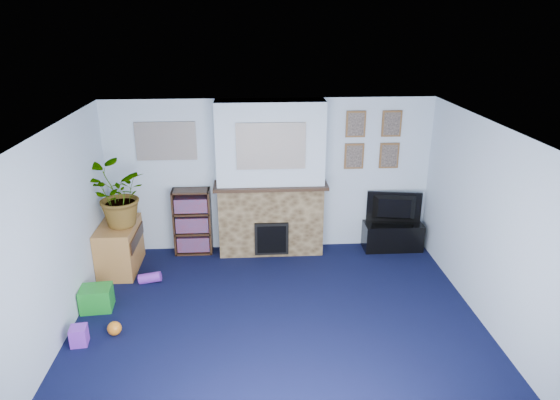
{
  "coord_description": "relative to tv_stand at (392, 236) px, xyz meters",
  "views": [
    {
      "loc": [
        -0.3,
        -5.12,
        3.56
      ],
      "look_at": [
        0.07,
        0.86,
        1.32
      ],
      "focal_mm": 32.0,
      "sensor_mm": 36.0,
      "label": 1
    }
  ],
  "objects": [
    {
      "name": "mantel_can",
      "position": [
        -1.27,
        -0.03,
        0.99
      ],
      "size": [
        0.06,
        0.06,
        0.11
      ],
      "primitive_type": "cylinder",
      "color": "purple",
      "rests_on": "chimney_breast"
    },
    {
      "name": "floor",
      "position": [
        -1.95,
        -2.03,
        -0.23
      ],
      "size": [
        5.0,
        4.5,
        0.01
      ],
      "primitive_type": "cube",
      "color": "black",
      "rests_on": "ground"
    },
    {
      "name": "ceiling",
      "position": [
        -1.95,
        -2.03,
        2.17
      ],
      "size": [
        5.0,
        4.5,
        0.01
      ],
      "primitive_type": "cube",
      "color": "white",
      "rests_on": "wall_back"
    },
    {
      "name": "toy_block",
      "position": [
        -4.25,
        -2.23,
        -0.12
      ],
      "size": [
        0.2,
        0.2,
        0.22
      ],
      "primitive_type": "cube",
      "rotation": [
        0.0,
        0.0,
        0.12
      ],
      "color": "purple",
      "rests_on": "ground"
    },
    {
      "name": "mantel_candle",
      "position": [
        -1.69,
        -0.03,
        1.01
      ],
      "size": [
        0.05,
        0.05,
        0.16
      ],
      "primitive_type": "cylinder",
      "color": "#B2BFC6",
      "rests_on": "chimney_breast"
    },
    {
      "name": "potted_plant",
      "position": [
        -4.14,
        -0.47,
        0.94
      ],
      "size": [
        0.99,
        0.92,
        0.92
      ],
      "primitive_type": "imported",
      "rotation": [
        0.0,
        0.0,
        3.42
      ],
      "color": "#26661E",
      "rests_on": "sideboard"
    },
    {
      "name": "bookshelf",
      "position": [
        -3.17,
        0.08,
        0.28
      ],
      "size": [
        0.58,
        0.28,
        1.05
      ],
      "color": "black",
      "rests_on": "ground"
    },
    {
      "name": "toy_ball",
      "position": [
        -3.89,
        -2.07,
        -0.14
      ],
      "size": [
        0.17,
        0.17,
        0.17
      ],
      "primitive_type": "sphere",
      "color": "orange",
      "rests_on": "ground"
    },
    {
      "name": "green_crate",
      "position": [
        -4.25,
        -1.5,
        -0.08
      ],
      "size": [
        0.41,
        0.34,
        0.31
      ],
      "primitive_type": "cube",
      "rotation": [
        0.0,
        0.0,
        0.08
      ],
      "color": "#198C26",
      "rests_on": "ground"
    },
    {
      "name": "tv_stand",
      "position": [
        0.0,
        0.0,
        0.0
      ],
      "size": [
        0.92,
        0.39,
        0.44
      ],
      "primitive_type": "cube",
      "color": "black",
      "rests_on": "ground"
    },
    {
      "name": "mantel_teddy",
      "position": [
        -2.55,
        -0.03,
        0.99
      ],
      "size": [
        0.12,
        0.12,
        0.12
      ],
      "primitive_type": "sphere",
      "color": "gray",
      "rests_on": "chimney_breast"
    },
    {
      "name": "collage_left",
      "position": [
        -3.5,
        0.21,
        1.55
      ],
      "size": [
        0.9,
        0.03,
        0.58
      ],
      "primitive_type": "cube",
      "color": "gray",
      "rests_on": "wall_back"
    },
    {
      "name": "wall_left",
      "position": [
        -4.45,
        -2.03,
        0.97
      ],
      "size": [
        0.04,
        4.5,
        2.4
      ],
      "primitive_type": "cube",
      "color": "silver",
      "rests_on": "ground"
    },
    {
      "name": "portrait_br",
      "position": [
        -0.1,
        0.2,
        1.27
      ],
      "size": [
        0.3,
        0.03,
        0.4
      ],
      "primitive_type": "cube",
      "color": "brown",
      "rests_on": "wall_back"
    },
    {
      "name": "toy_tube",
      "position": [
        -3.7,
        -0.86,
        -0.15
      ],
      "size": [
        0.32,
        0.14,
        0.18
      ],
      "primitive_type": "cylinder",
      "rotation": [
        0.0,
        1.43,
        0.0
      ],
      "color": "purple",
      "rests_on": "ground"
    },
    {
      "name": "portrait_tl",
      "position": [
        -0.65,
        0.2,
        1.77
      ],
      "size": [
        0.3,
        0.03,
        0.4
      ],
      "primitive_type": "cube",
      "color": "brown",
      "rests_on": "wall_back"
    },
    {
      "name": "chimney_breast",
      "position": [
        -1.95,
        0.02,
        0.96
      ],
      "size": [
        1.72,
        0.5,
        2.4
      ],
      "color": "brown",
      "rests_on": "ground"
    },
    {
      "name": "television",
      "position": [
        0.0,
        0.02,
        0.46
      ],
      "size": [
        0.86,
        0.25,
        0.49
      ],
      "primitive_type": "imported",
      "rotation": [
        0.0,
        0.0,
        2.98
      ],
      "color": "black",
      "rests_on": "tv_stand"
    },
    {
      "name": "mantel_clock",
      "position": [
        -1.95,
        -0.03,
        1.0
      ],
      "size": [
        0.1,
        0.06,
        0.15
      ],
      "primitive_type": "cube",
      "color": "gold",
      "rests_on": "chimney_breast"
    },
    {
      "name": "wall_right",
      "position": [
        0.55,
        -2.03,
        0.97
      ],
      "size": [
        0.04,
        4.5,
        2.4
      ],
      "primitive_type": "cube",
      "color": "silver",
      "rests_on": "ground"
    },
    {
      "name": "wall_back",
      "position": [
        -1.95,
        0.22,
        0.97
      ],
      "size": [
        5.0,
        0.04,
        2.4
      ],
      "primitive_type": "cube",
      "color": "silver",
      "rests_on": "ground"
    },
    {
      "name": "collage_main",
      "position": [
        -1.95,
        -0.19,
        1.55
      ],
      "size": [
        1.0,
        0.03,
        0.68
      ],
      "primitive_type": "cube",
      "color": "gray",
      "rests_on": "chimney_breast"
    },
    {
      "name": "wall_front",
      "position": [
        -1.95,
        -4.28,
        0.97
      ],
      "size": [
        5.0,
        0.04,
        2.4
      ],
      "primitive_type": "cube",
      "color": "silver",
      "rests_on": "ground"
    },
    {
      "name": "portrait_bl",
      "position": [
        -0.65,
        0.2,
        1.27
      ],
      "size": [
        0.3,
        0.03,
        0.4
      ],
      "primitive_type": "cube",
      "color": "brown",
      "rests_on": "wall_back"
    },
    {
      "name": "portrait_tr",
      "position": [
        -0.1,
        0.2,
        1.77
      ],
      "size": [
        0.3,
        0.03,
        0.4
      ],
      "primitive_type": "cube",
      "color": "brown",
      "rests_on": "wall_back"
    },
    {
      "name": "sideboard",
      "position": [
        -4.19,
        -0.42,
        0.12
      ],
      "size": [
        0.51,
        0.91,
        0.71
      ],
      "primitive_type": "cube",
      "color": "#AB7136",
      "rests_on": "ground"
    }
  ]
}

